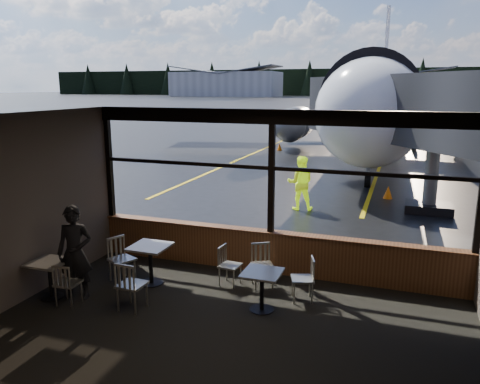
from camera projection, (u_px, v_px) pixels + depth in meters
The scene contains 31 objects.
ground_plane at pixel (396, 102), 120.67m from camera, with size 520.00×520.00×0.00m, color black.
carpet_floor at pixel (219, 341), 7.41m from camera, with size 8.00×6.00×0.01m, color black.
ceiling at pixel (216, 119), 6.64m from camera, with size 8.00×6.00×0.04m, color #38332D.
wall_left at pixel (9, 213), 8.32m from camera, with size 0.04×6.00×3.50m, color #4E443E.
wall_back at pixel (95, 332), 4.26m from camera, with size 8.00×0.04×3.50m, color #4E443E.
window_sill at pixel (270, 253), 10.08m from camera, with size 8.00×0.28×0.90m, color #56301A.
window_header at pixel (272, 117), 9.44m from camera, with size 8.00×0.18×0.30m, color black.
mullion_left at pixel (109, 163), 10.96m from camera, with size 0.12×0.12×2.60m, color black.
mullion_centre at pixel (272, 173), 9.69m from camera, with size 0.12×0.12×2.60m, color black.
window_transom at pixel (272, 168), 9.67m from camera, with size 8.00×0.10×0.08m, color black.
airliner at pixel (382, 60), 29.02m from camera, with size 30.40×36.48×11.15m, color white, non-canonical shape.
jet_bridge at pixel (442, 145), 13.57m from camera, with size 8.62×10.53×4.60m, color #2F2F31, non-canonical shape.
cafe_table_near at pixel (262, 291), 8.36m from camera, with size 0.67×0.67×0.74m, color gray, non-canonical shape.
cafe_table_mid at pixel (151, 265), 9.50m from camera, with size 0.75×0.75×0.82m, color gray, non-canonical shape.
cafe_table_left at pixel (50, 280), 8.86m from camera, with size 0.67×0.67×0.74m, color #9C978F, non-canonical shape.
chair_near_e at pixel (302, 279), 8.73m from camera, with size 0.47×0.47×0.85m, color beige, non-canonical shape.
chair_near_w at pixel (230, 266), 9.41m from camera, with size 0.45×0.45×0.83m, color #B0AB9F, non-canonical shape.
chair_near_n at pixel (262, 266), 9.34m from camera, with size 0.48×0.48×0.88m, color #B6B2A4, non-canonical shape.
chair_mid_s at pixel (132, 285), 8.36m from camera, with size 0.52×0.52×0.95m, color #B2AEA1, non-canonical shape.
chair_mid_w at pixel (122, 260), 9.61m from camera, with size 0.51×0.51×0.93m, color beige, non-canonical shape.
chair_left_s at pixel (68, 284), 8.57m from camera, with size 0.45×0.45×0.83m, color #B7B2A5, non-canonical shape.
passenger at pixel (75, 253), 8.75m from camera, with size 0.66×0.43×1.81m, color black.
ground_crew at pixel (300, 183), 15.24m from camera, with size 0.86×0.67×1.76m, color #BFF219.
cone_nose at pixel (388, 192), 16.85m from camera, with size 0.33×0.33×0.46m, color #F66007.
cone_wing at pixel (279, 147), 29.74m from camera, with size 0.32×0.32×0.45m, color orange.
hangar_left at pixel (226, 83), 197.27m from camera, with size 45.00×18.00×11.00m, color silver, non-canonical shape.
hangar_mid at pixel (401, 84), 179.42m from camera, with size 38.00×15.00×10.00m, color silver, non-canonical shape.
fuel_tank_a at pixel (321, 89), 186.77m from camera, with size 8.00×8.00×6.00m, color silver.
fuel_tank_b at pixel (347, 89), 183.54m from camera, with size 8.00×8.00×6.00m, color silver.
fuel_tank_c at pixel (373, 89), 180.32m from camera, with size 8.00×8.00×6.00m, color silver.
treeline at pixel (402, 82), 202.22m from camera, with size 360.00×3.00×12.00m, color black.
Camera 1 is at (2.53, -9.22, 3.94)m, focal length 35.00 mm.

